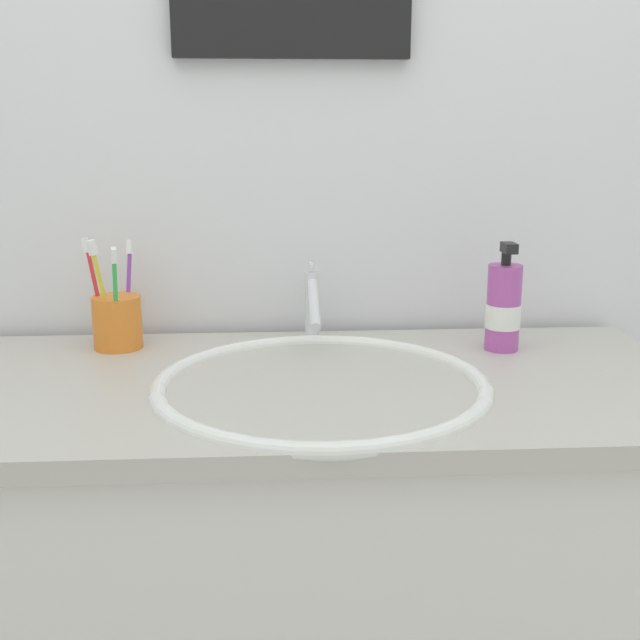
{
  "coord_description": "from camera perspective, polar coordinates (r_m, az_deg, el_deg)",
  "views": [
    {
      "loc": [
        -0.04,
        -1.08,
        1.23
      ],
      "look_at": [
        0.03,
        -0.0,
        0.96
      ],
      "focal_mm": 43.28,
      "sensor_mm": 36.0,
      "label": 1
    }
  ],
  "objects": [
    {
      "name": "tiled_wall_back",
      "position": [
        1.4,
        -2.07,
        12.83
      ],
      "size": [
        2.39,
        0.04,
        2.4
      ],
      "primitive_type": "cube",
      "color": "silver",
      "rests_on": "ground"
    },
    {
      "name": "soap_dispenser",
      "position": [
        1.31,
        13.4,
        0.87
      ],
      "size": [
        0.06,
        0.06,
        0.18
      ],
      "color": "#B24CA5",
      "rests_on": "vanity_counter"
    },
    {
      "name": "toothbrush_purple",
      "position": [
        1.35,
        -13.97,
        2.63
      ],
      "size": [
        0.02,
        0.05,
        0.17
      ],
      "color": "purple",
      "rests_on": "toothbrush_cup"
    },
    {
      "name": "toothbrush_green",
      "position": [
        1.28,
        -14.88,
        2.0
      ],
      "size": [
        0.02,
        0.06,
        0.17
      ],
      "color": "green",
      "rests_on": "toothbrush_cup"
    },
    {
      "name": "toothbrush_yellow",
      "position": [
        1.3,
        -15.85,
        2.32
      ],
      "size": [
        0.03,
        0.04,
        0.18
      ],
      "color": "yellow",
      "rests_on": "toothbrush_cup"
    },
    {
      "name": "faucet",
      "position": [
        1.32,
        -0.55,
        1.22
      ],
      "size": [
        0.02,
        0.16,
        0.13
      ],
      "color": "silver",
      "rests_on": "sink_basin"
    },
    {
      "name": "toothbrush_cup",
      "position": [
        1.33,
        -14.75,
        -0.16
      ],
      "size": [
        0.08,
        0.08,
        0.09
      ],
      "primitive_type": "cylinder",
      "color": "orange",
      "rests_on": "vanity_counter"
    },
    {
      "name": "toothbrush_red",
      "position": [
        1.33,
        -16.29,
        2.54
      ],
      "size": [
        0.04,
        0.02,
        0.18
      ],
      "color": "red",
      "rests_on": "toothbrush_cup"
    },
    {
      "name": "sink_basin",
      "position": [
        1.13,
        0.1,
        -6.99
      ],
      "size": [
        0.49,
        0.49,
        0.12
      ],
      "color": "white",
      "rests_on": "vanity_counter"
    },
    {
      "name": "vanity_counter",
      "position": [
        1.34,
        -1.36,
        -22.16
      ],
      "size": [
        1.19,
        0.54,
        0.87
      ],
      "color": "silver",
      "rests_on": "ground"
    }
  ]
}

